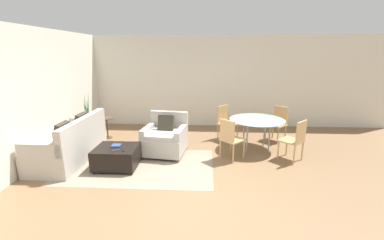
{
  "coord_description": "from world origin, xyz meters",
  "views": [
    {
      "loc": [
        0.43,
        -3.89,
        2.25
      ],
      "look_at": [
        0.12,
        1.78,
        0.75
      ],
      "focal_mm": 24.0,
      "sensor_mm": 36.0,
      "label": 1
    }
  ],
  "objects_px": {
    "side_table": "(107,124)",
    "dining_chair_far_left": "(225,120)",
    "couch": "(71,145)",
    "ottoman": "(117,156)",
    "book_stack": "(116,146)",
    "potted_plant": "(88,128)",
    "tv_remote_secondary": "(116,150)",
    "dining_chair_near_left": "(230,137)",
    "dining_chair_near_right": "(296,138)",
    "dining_table": "(257,122)",
    "dining_chair_far_right": "(278,121)",
    "armchair": "(165,138)",
    "tv_remote_primary": "(123,150)"
  },
  "relations": [
    {
      "from": "side_table",
      "to": "dining_chair_far_left",
      "type": "bearing_deg",
      "value": 1.47
    },
    {
      "from": "dining_chair_far_left",
      "to": "couch",
      "type": "bearing_deg",
      "value": -155.66
    },
    {
      "from": "ottoman",
      "to": "side_table",
      "type": "bearing_deg",
      "value": 116.04
    },
    {
      "from": "book_stack",
      "to": "potted_plant",
      "type": "bearing_deg",
      "value": 129.04
    },
    {
      "from": "tv_remote_secondary",
      "to": "dining_chair_far_left",
      "type": "xyz_separation_m",
      "value": [
        2.24,
        2.03,
        0.09
      ]
    },
    {
      "from": "dining_chair_near_left",
      "to": "potted_plant",
      "type": "bearing_deg",
      "value": 161.62
    },
    {
      "from": "ottoman",
      "to": "dining_chair_near_right",
      "type": "height_order",
      "value": "dining_chair_near_right"
    },
    {
      "from": "dining_table",
      "to": "dining_chair_near_right",
      "type": "bearing_deg",
      "value": -45.0
    },
    {
      "from": "couch",
      "to": "potted_plant",
      "type": "distance_m",
      "value": 1.41
    },
    {
      "from": "ottoman",
      "to": "dining_chair_near_left",
      "type": "bearing_deg",
      "value": 12.41
    },
    {
      "from": "dining_chair_near_right",
      "to": "dining_chair_far_left",
      "type": "xyz_separation_m",
      "value": [
        -1.36,
        1.36,
        0.0
      ]
    },
    {
      "from": "dining_chair_near_right",
      "to": "dining_chair_far_right",
      "type": "xyz_separation_m",
      "value": [
        0.0,
        1.36,
        0.0
      ]
    },
    {
      "from": "potted_plant",
      "to": "dining_chair_far_right",
      "type": "xyz_separation_m",
      "value": [
        5.02,
        0.15,
        0.23
      ]
    },
    {
      "from": "potted_plant",
      "to": "dining_chair_near_right",
      "type": "height_order",
      "value": "potted_plant"
    },
    {
      "from": "dining_chair_near_right",
      "to": "dining_chair_far_left",
      "type": "distance_m",
      "value": 1.93
    },
    {
      "from": "dining_chair_near_right",
      "to": "tv_remote_secondary",
      "type": "bearing_deg",
      "value": -169.51
    },
    {
      "from": "armchair",
      "to": "dining_chair_near_right",
      "type": "distance_m",
      "value": 2.82
    },
    {
      "from": "book_stack",
      "to": "tv_remote_primary",
      "type": "distance_m",
      "value": 0.29
    },
    {
      "from": "armchair",
      "to": "tv_remote_primary",
      "type": "height_order",
      "value": "armchair"
    },
    {
      "from": "ottoman",
      "to": "tv_remote_secondary",
      "type": "relative_size",
      "value": 5.82
    },
    {
      "from": "couch",
      "to": "side_table",
      "type": "bearing_deg",
      "value": 80.92
    },
    {
      "from": "side_table",
      "to": "couch",
      "type": "bearing_deg",
      "value": -99.08
    },
    {
      "from": "couch",
      "to": "dining_chair_near_left",
      "type": "relative_size",
      "value": 2.18
    },
    {
      "from": "couch",
      "to": "dining_chair_near_right",
      "type": "height_order",
      "value": "couch"
    },
    {
      "from": "tv_remote_primary",
      "to": "dining_chair_near_right",
      "type": "distance_m",
      "value": 3.53
    },
    {
      "from": "ottoman",
      "to": "tv_remote_primary",
      "type": "height_order",
      "value": "tv_remote_primary"
    },
    {
      "from": "book_stack",
      "to": "dining_chair_far_left",
      "type": "xyz_separation_m",
      "value": [
        2.31,
        1.81,
        0.08
      ]
    },
    {
      "from": "tv_remote_primary",
      "to": "dining_table",
      "type": "relative_size",
      "value": 0.13
    },
    {
      "from": "dining_chair_near_left",
      "to": "tv_remote_primary",
      "type": "bearing_deg",
      "value": -162.82
    },
    {
      "from": "book_stack",
      "to": "armchair",
      "type": "bearing_deg",
      "value": 40.37
    },
    {
      "from": "dining_chair_near_left",
      "to": "tv_remote_secondary",
      "type": "bearing_deg",
      "value": -163.4
    },
    {
      "from": "couch",
      "to": "book_stack",
      "type": "relative_size",
      "value": 10.44
    },
    {
      "from": "armchair",
      "to": "dining_chair_far_left",
      "type": "relative_size",
      "value": 1.15
    },
    {
      "from": "ottoman",
      "to": "potted_plant",
      "type": "xyz_separation_m",
      "value": [
        -1.36,
        1.72,
        0.05
      ]
    },
    {
      "from": "ottoman",
      "to": "tv_remote_primary",
      "type": "distance_m",
      "value": 0.31
    },
    {
      "from": "tv_remote_primary",
      "to": "dining_chair_near_left",
      "type": "height_order",
      "value": "dining_chair_near_left"
    },
    {
      "from": "book_stack",
      "to": "dining_table",
      "type": "xyz_separation_m",
      "value": [
        2.99,
        1.12,
        0.23
      ]
    },
    {
      "from": "side_table",
      "to": "potted_plant",
      "type": "bearing_deg",
      "value": -171.88
    },
    {
      "from": "armchair",
      "to": "ottoman",
      "type": "distance_m",
      "value": 1.18
    },
    {
      "from": "couch",
      "to": "tv_remote_secondary",
      "type": "height_order",
      "value": "couch"
    },
    {
      "from": "tv_remote_primary",
      "to": "dining_chair_far_right",
      "type": "bearing_deg",
      "value": 30.15
    },
    {
      "from": "potted_plant",
      "to": "dining_chair_near_right",
      "type": "xyz_separation_m",
      "value": [
        5.02,
        -1.21,
        0.23
      ]
    },
    {
      "from": "dining_chair_near_left",
      "to": "dining_chair_far_left",
      "type": "distance_m",
      "value": 1.36
    },
    {
      "from": "ottoman",
      "to": "dining_table",
      "type": "height_order",
      "value": "dining_table"
    },
    {
      "from": "couch",
      "to": "tv_remote_primary",
      "type": "xyz_separation_m",
      "value": [
        1.29,
        -0.48,
        0.11
      ]
    },
    {
      "from": "book_stack",
      "to": "dining_table",
      "type": "distance_m",
      "value": 3.2
    },
    {
      "from": "armchair",
      "to": "tv_remote_secondary",
      "type": "bearing_deg",
      "value": -129.63
    },
    {
      "from": "tv_remote_primary",
      "to": "side_table",
      "type": "height_order",
      "value": "side_table"
    },
    {
      "from": "tv_remote_primary",
      "to": "side_table",
      "type": "relative_size",
      "value": 0.31
    },
    {
      "from": "armchair",
      "to": "potted_plant",
      "type": "distance_m",
      "value": 2.4
    }
  ]
}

